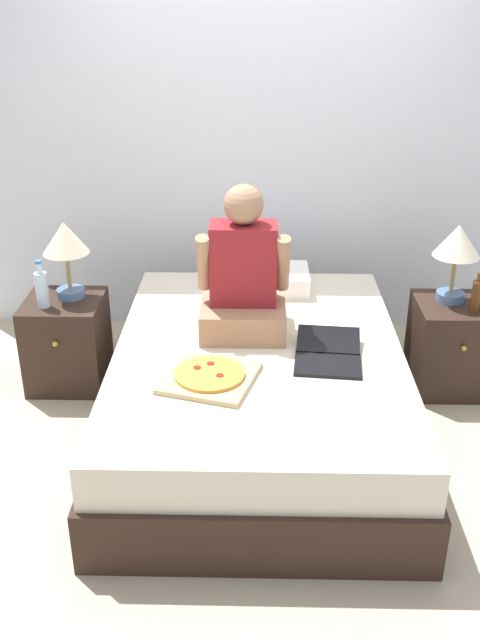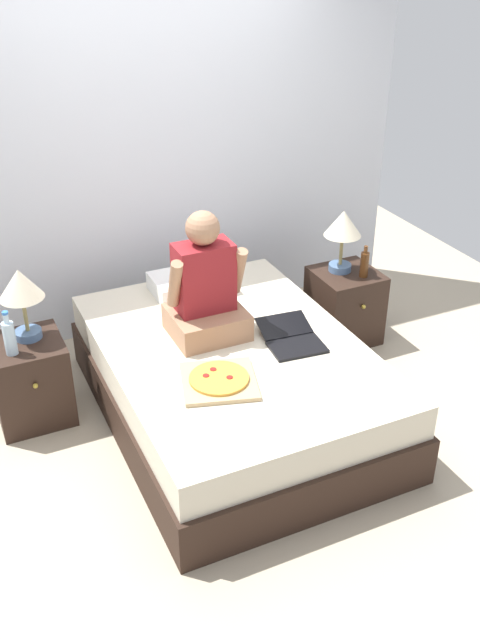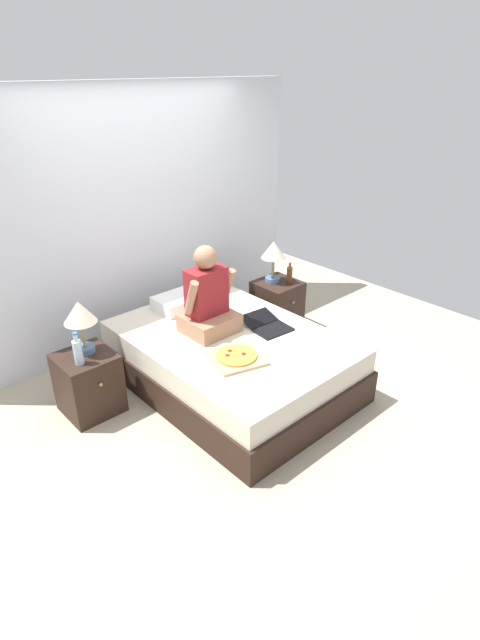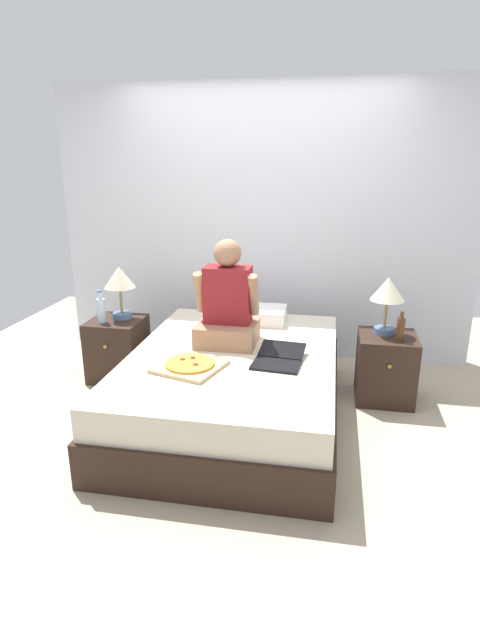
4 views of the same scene
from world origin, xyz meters
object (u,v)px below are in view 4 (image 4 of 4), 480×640
bed (233,385)px  beer_bottle (401,329)px  lamp_on_right_nightstand (388,293)px  laptop (278,360)px  nightstand_left (118,349)px  nightstand_right (385,368)px  water_bottle (101,310)px  pizza_box (190,366)px  person_seated (228,306)px  lamp_on_left_nightstand (120,281)px

bed → beer_bottle: bearing=19.0°
lamp_on_right_nightstand → laptop: bearing=-137.7°
bed → laptop: size_ratio=4.69×
nightstand_left → nightstand_right: 2.25m
water_bottle → lamp_on_right_nightstand: bearing=3.5°
lamp_on_right_nightstand → laptop: (-0.76, -0.69, -0.33)m
pizza_box → nightstand_left: bearing=136.9°
bed → person_seated: size_ratio=2.66×
nightstand_right → beer_bottle: beer_bottle is taller
lamp_on_left_nightstand → lamp_on_right_nightstand: same height
nightstand_left → water_bottle: size_ratio=1.93×
laptop → pizza_box: bearing=-160.5°
beer_bottle → lamp_on_right_nightstand: bearing=123.7°
bed → pizza_box: pizza_box is taller
lamp_on_right_nightstand → beer_bottle: size_ratio=1.96×
bed → pizza_box: bearing=-124.9°
water_bottle → laptop: 1.64m
nightstand_left → beer_bottle: bearing=-2.5°
bed → nightstand_left: (-1.12, 0.51, 0.02)m
lamp_on_right_nightstand → person_seated: bearing=-163.1°
water_bottle → beer_bottle: 2.40m
nightstand_right → pizza_box: 1.61m
lamp_on_left_nightstand → pizza_box: lamp_on_left_nightstand is taller
nightstand_left → beer_bottle: (2.32, -0.10, 0.36)m
lamp_on_left_nightstand → nightstand_right: (2.21, -0.05, -0.59)m
bed → lamp_on_right_nightstand: lamp_on_right_nightstand is taller
nightstand_left → lamp_on_right_nightstand: bearing=1.3°
bed → water_bottle: bearing=160.7°
lamp_on_left_nightstand → nightstand_right: 2.28m
nightstand_right → pizza_box: size_ratio=1.07×
water_bottle → laptop: water_bottle is taller
person_seated → pizza_box: bearing=-105.4°
nightstand_right → laptop: laptop is taller
nightstand_left → lamp_on_left_nightstand: 0.60m
nightstand_left → beer_bottle: 2.35m
beer_bottle → pizza_box: bearing=-152.6°
lamp_on_left_nightstand → bed: bearing=-27.4°
nightstand_right → person_seated: 1.35m
nightstand_left → laptop: (1.46, -0.64, 0.26)m
water_bottle → pizza_box: 1.23m
bed → nightstand_right: (1.12, 0.51, 0.02)m
water_bottle → beer_bottle: bearing=-0.2°
bed → laptop: bearing=-20.5°
nightstand_left → bed: bearing=-24.4°
person_seated → bed: bearing=-68.1°
lamp_on_right_nightstand → nightstand_right: bearing=-59.1°
bed → water_bottle: size_ratio=7.53×
nightstand_left → pizza_box: size_ratio=1.07×
nightstand_right → lamp_on_right_nightstand: lamp_on_right_nightstand is taller
lamp_on_left_nightstand → beer_bottle: 2.29m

